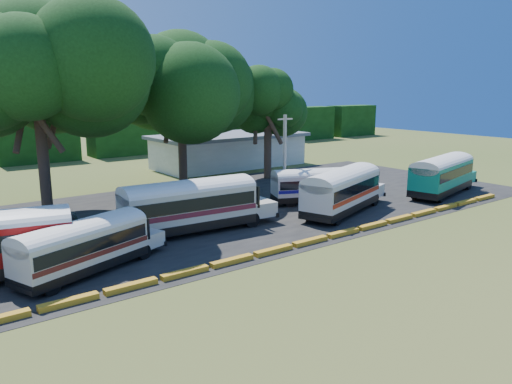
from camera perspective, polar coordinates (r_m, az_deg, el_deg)
ground at (r=28.42m, az=0.91°, el=-8.10°), size 160.00×160.00×0.00m
asphalt_strip at (r=38.59m, az=-8.97°, el=-2.80°), size 64.00×24.00×0.02m
curb at (r=29.11m, az=-0.31°, el=-7.29°), size 53.70×0.45×0.30m
terminal_building at (r=62.04m, az=-3.09°, el=4.82°), size 19.00×9.00×4.00m
treeline_backdrop at (r=71.25m, az=-23.74°, el=5.54°), size 130.00×4.00×6.00m
bus_cream_west at (r=27.85m, az=-18.99°, el=-5.60°), size 9.14×5.11×2.94m
bus_cream_east at (r=33.89m, az=-7.33°, el=-1.24°), size 11.27×3.58×3.65m
bus_white_red at (r=39.24m, az=9.91°, el=0.41°), size 11.06×5.96×3.54m
bus_white_blue at (r=42.61m, az=7.11°, el=0.97°), size 9.19×5.51×2.97m
bus_teal at (r=48.52m, az=20.58°, el=2.08°), size 11.20×5.02×3.58m
tree_west at (r=38.83m, az=-23.99°, el=13.60°), size 11.45×11.45×15.77m
tree_center at (r=47.41m, az=-8.65°, el=12.65°), size 11.89×11.89×14.81m
tree_east at (r=53.24m, az=1.37°, el=10.67°), size 7.04×7.04×11.23m
utility_pole at (r=43.17m, az=3.29°, el=4.05°), size 1.60×0.30×7.40m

